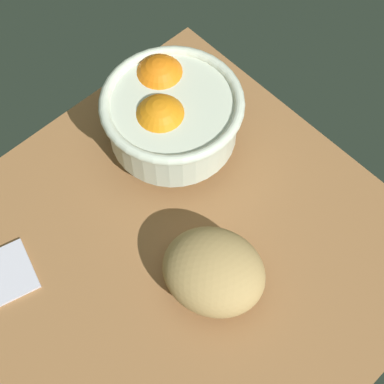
% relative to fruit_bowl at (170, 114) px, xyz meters
% --- Properties ---
extents(ground_plane, '(0.71, 0.61, 0.03)m').
position_rel_fruit_bowl_xyz_m(ground_plane, '(0.17, 0.15, -0.09)').
color(ground_plane, '#94643A').
extents(fruit_bowl, '(0.21, 0.21, 0.12)m').
position_rel_fruit_bowl_xyz_m(fruit_bowl, '(0.00, 0.00, 0.00)').
color(fruit_bowl, silver).
rests_on(fruit_bowl, ground).
extents(bread_loaf, '(0.16, 0.17, 0.09)m').
position_rel_fruit_bowl_xyz_m(bread_loaf, '(0.12, 0.21, -0.03)').
color(bread_loaf, tan).
rests_on(bread_loaf, ground).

